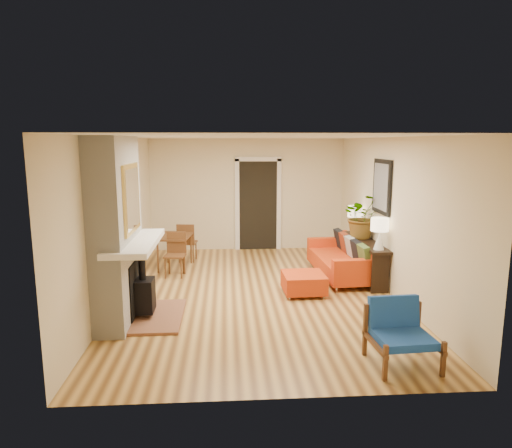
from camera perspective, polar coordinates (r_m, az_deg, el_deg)
The scene contains 10 objects.
room_shell at distance 10.16m, azimuth 2.49°, elevation 2.98°, with size 6.50×6.50×6.50m.
fireplace at distance 6.67m, azimuth -16.70°, elevation -1.26°, with size 1.09×1.68×2.60m.
sofa at distance 8.83m, azimuth 10.98°, elevation -4.28°, with size 0.94×1.99×0.77m.
ottoman at distance 7.75m, azimuth 5.98°, elevation -7.25°, with size 0.70×0.70×0.35m.
blue_chair at distance 5.63m, azimuth 17.48°, elevation -12.40°, with size 0.75×0.73×0.74m.
dining_table at distance 9.30m, azimuth -9.72°, elevation -2.21°, with size 0.78×1.56×0.83m.
console_table at distance 8.69m, azimuth 13.54°, elevation -2.98°, with size 0.34×1.85×0.72m.
lamp_near at distance 7.94m, azimuth 15.19°, elevation -0.71°, with size 0.30×0.30×0.54m.
lamp_far at distance 9.32m, azimuth 12.28°, elevation 0.99°, with size 0.30×0.30×0.54m.
houseplant at distance 8.81m, azimuth 13.17°, elevation 0.97°, with size 0.76×0.66×0.84m, color #1E5919.
Camera 1 is at (-0.51, -7.38, 2.52)m, focal length 32.00 mm.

